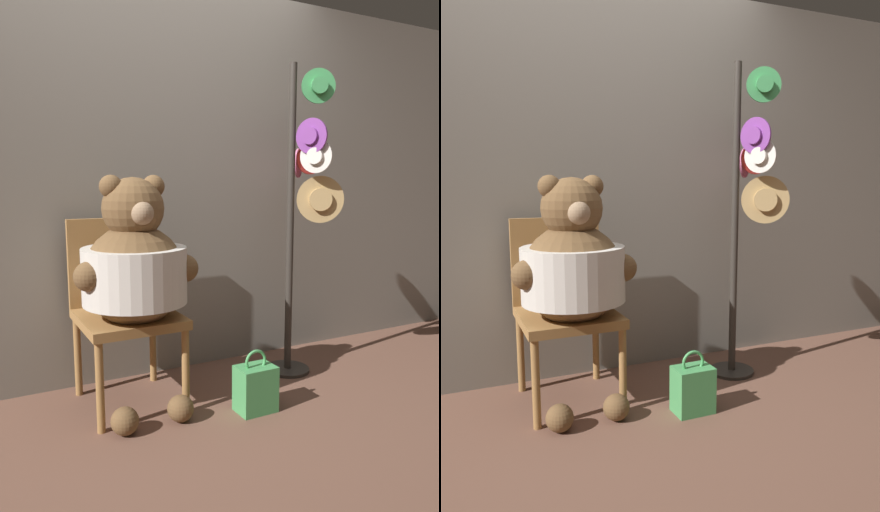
# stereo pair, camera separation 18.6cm
# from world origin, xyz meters

# --- Properties ---
(ground_plane) EXTENTS (14.00, 14.00, 0.00)m
(ground_plane) POSITION_xyz_m (0.00, 0.00, 0.00)
(ground_plane) COLOR brown
(wall_back) EXTENTS (8.00, 0.10, 2.39)m
(wall_back) POSITION_xyz_m (0.00, 0.80, 1.19)
(wall_back) COLOR gray
(wall_back) RESTS_ON ground_plane
(chair) EXTENTS (0.51, 0.55, 1.00)m
(chair) POSITION_xyz_m (-0.19, 0.47, 0.55)
(chair) COLOR #9E703D
(chair) RESTS_ON ground_plane
(teddy_bear) EXTENTS (0.65, 0.57, 1.24)m
(teddy_bear) POSITION_xyz_m (-0.18, 0.29, 0.76)
(teddy_bear) COLOR brown
(teddy_bear) RESTS_ON ground_plane
(hat_display_rack) EXTENTS (0.42, 0.41, 1.90)m
(hat_display_rack) POSITION_xyz_m (0.92, 0.33, 1.07)
(hat_display_rack) COLOR #332D28
(hat_display_rack) RESTS_ON ground_plane
(handbag_on_ground) EXTENTS (0.20, 0.15, 0.34)m
(handbag_on_ground) POSITION_xyz_m (0.36, -0.02, 0.13)
(handbag_on_ground) COLOR #479E56
(handbag_on_ground) RESTS_ON ground_plane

